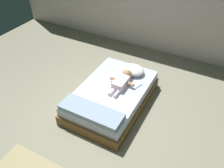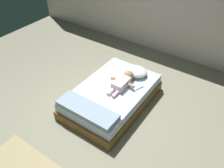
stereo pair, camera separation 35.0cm
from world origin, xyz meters
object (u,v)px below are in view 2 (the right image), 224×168
Objects in this scene: bed at (112,96)px; pillow at (136,71)px; toothbrush at (140,88)px; baby at (123,81)px.

pillow is at bearing 76.94° from bed.
baby is at bearing -165.16° from toothbrush.
pillow is 0.41m from toothbrush.
bed is 0.34m from baby.
pillow reaches higher than bed.
bed is at bearing -103.06° from pillow.
bed is 4.16× the size of pillow.
baby is 0.32m from toothbrush.
toothbrush is (0.30, 0.08, -0.07)m from baby.
pillow is 0.64× the size of baby.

